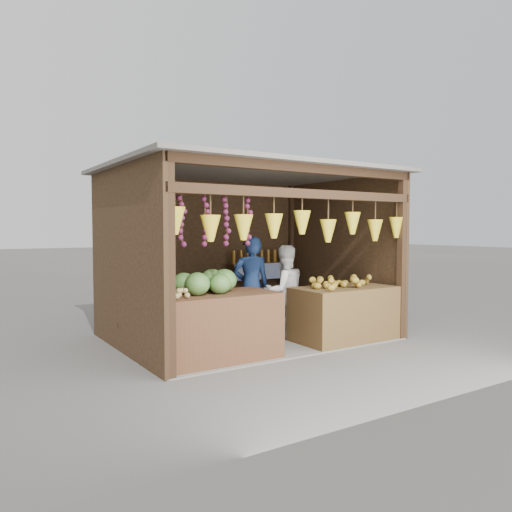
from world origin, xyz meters
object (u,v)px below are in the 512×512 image
at_px(counter_left, 214,327).
at_px(woman_standing, 284,291).
at_px(man_standing, 251,287).
at_px(counter_right, 344,314).
at_px(vendor_seated, 131,293).

height_order(counter_left, woman_standing, woman_standing).
height_order(man_standing, woman_standing, man_standing).
distance_m(counter_right, woman_standing, 0.99).
height_order(counter_left, man_standing, man_standing).
bearing_deg(woman_standing, vendor_seated, -4.82).
relative_size(counter_left, counter_right, 1.07).
bearing_deg(woman_standing, counter_left, 29.57).
xyz_separation_m(man_standing, vendor_seated, (-1.87, 0.25, 0.01)).
bearing_deg(counter_right, woman_standing, 131.75).
bearing_deg(counter_left, man_standing, 38.33).
distance_m(man_standing, vendor_seated, 1.88).
bearing_deg(counter_right, vendor_seated, 157.57).
relative_size(man_standing, vendor_seated, 1.56).
height_order(counter_right, man_standing, man_standing).
bearing_deg(vendor_seated, counter_left, 163.70).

